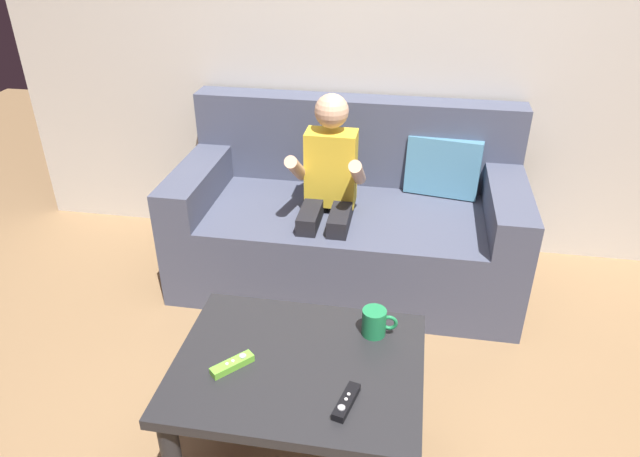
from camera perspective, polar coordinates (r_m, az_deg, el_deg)
name	(u,v)px	position (r m, az deg, el deg)	size (l,w,h in m)	color
wall_back	(394,11)	(2.98, 7.34, 20.47)	(4.08, 0.05, 2.50)	beige
couch	(350,221)	(2.93, 2.93, 0.79)	(1.66, 0.80, 0.85)	#474C60
person_seated_on_couch	(328,190)	(2.66, 0.79, 3.86)	(0.33, 0.41, 0.98)	black
coffee_table	(299,381)	(1.91, -2.13, -14.77)	(0.78, 0.61, 0.46)	#232326
game_remote_lime_near_edge	(232,364)	(1.85, -8.62, -13.09)	(0.12, 0.13, 0.03)	#72C638
game_remote_black_center	(346,402)	(1.72, 2.61, -16.67)	(0.07, 0.14, 0.03)	black
coffee_mug	(375,322)	(1.94, 5.42, -9.17)	(0.12, 0.08, 0.09)	#1E7F47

